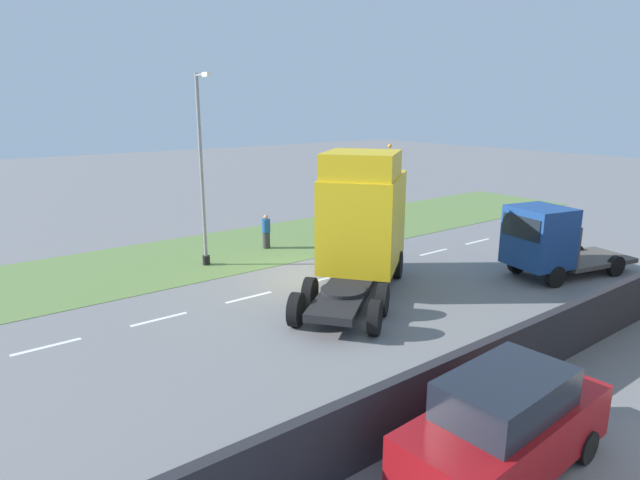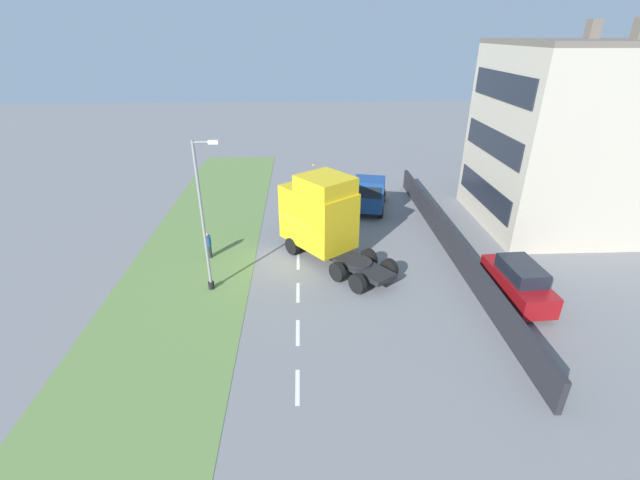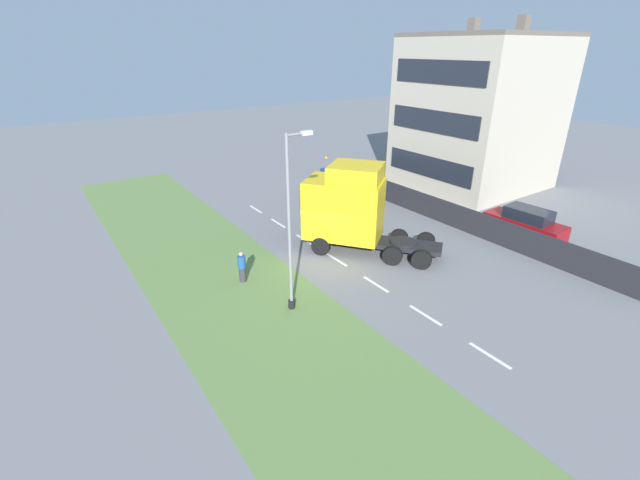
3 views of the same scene
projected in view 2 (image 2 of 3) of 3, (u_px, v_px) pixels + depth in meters
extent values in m
plane|color=slate|center=(298.00, 256.00, 25.17)|extent=(120.00, 120.00, 0.00)
cube|color=#607F42|center=(195.00, 258.00, 24.93)|extent=(7.00, 44.00, 0.01)
cube|color=white|center=(297.00, 387.00, 15.93)|extent=(0.16, 1.80, 0.00)
cube|color=white|center=(298.00, 332.00, 18.80)|extent=(0.16, 1.80, 0.00)
cube|color=white|center=(298.00, 292.00, 21.67)|extent=(0.16, 1.80, 0.00)
cube|color=white|center=(298.00, 262.00, 24.54)|extent=(0.16, 1.80, 0.00)
cube|color=white|center=(298.00, 238.00, 27.41)|extent=(0.16, 1.80, 0.00)
cube|color=white|center=(298.00, 218.00, 30.28)|extent=(0.16, 1.80, 0.00)
cube|color=white|center=(298.00, 202.00, 33.14)|extent=(0.16, 1.80, 0.00)
cube|color=#232328|center=(450.00, 242.00, 25.19)|extent=(0.25, 24.00, 1.47)
cube|color=#B7AD99|center=(572.00, 141.00, 27.26)|extent=(10.25, 9.38, 11.18)
cube|color=#1E232D|center=(484.00, 192.00, 28.54)|extent=(0.08, 7.97, 1.57)
cube|color=#1E232D|center=(493.00, 142.00, 27.06)|extent=(0.08, 7.97, 1.57)
cube|color=#1E232D|center=(503.00, 86.00, 25.58)|extent=(0.08, 7.97, 1.57)
cube|color=#665B51|center=(598.00, 42.00, 24.73)|extent=(10.25, 9.38, 0.30)
cube|color=#665B51|center=(593.00, 29.00, 26.56)|extent=(0.70, 0.70, 1.10)
cube|color=black|center=(337.00, 254.00, 24.02)|extent=(5.72, 6.83, 0.24)
cube|color=gold|center=(318.00, 216.00, 24.42)|extent=(4.57, 4.85, 3.23)
cube|color=black|center=(296.00, 217.00, 26.17)|extent=(1.77, 1.39, 1.81)
cube|color=black|center=(296.00, 195.00, 25.55)|extent=(1.87, 1.46, 1.03)
cube|color=gold|center=(325.00, 184.00, 23.08)|extent=(3.58, 3.63, 0.90)
sphere|color=orange|center=(314.00, 165.00, 24.54)|extent=(0.14, 0.14, 0.14)
cylinder|color=black|center=(359.00, 262.00, 22.78)|extent=(1.99, 1.99, 0.12)
cylinder|color=black|center=(292.00, 246.00, 25.21)|extent=(0.89, 1.02, 1.04)
cylinder|color=black|center=(323.00, 235.00, 26.58)|extent=(0.89, 1.02, 1.04)
cylinder|color=black|center=(337.00, 272.00, 22.50)|extent=(0.89, 1.02, 1.04)
cylinder|color=black|center=(369.00, 258.00, 23.87)|extent=(0.89, 1.02, 1.04)
cylinder|color=black|center=(358.00, 283.00, 21.46)|extent=(0.89, 1.02, 1.04)
cylinder|color=black|center=(389.00, 268.00, 22.84)|extent=(0.89, 1.02, 1.04)
cube|color=navy|center=(369.00, 194.00, 29.74)|extent=(2.41, 2.28, 2.23)
cube|color=black|center=(368.00, 193.00, 28.70)|extent=(1.76, 0.44, 0.80)
cube|color=#4C4742|center=(371.00, 197.00, 32.62)|extent=(2.77, 3.83, 0.18)
cube|color=#4C4742|center=(370.00, 194.00, 30.75)|extent=(2.02, 0.55, 1.56)
cylinder|color=black|center=(381.00, 212.00, 30.16)|extent=(0.41, 0.83, 0.80)
cylinder|color=black|center=(355.00, 210.00, 30.46)|extent=(0.41, 0.83, 0.80)
cylinder|color=black|center=(384.00, 197.00, 32.98)|extent=(0.41, 0.83, 0.80)
cylinder|color=black|center=(359.00, 195.00, 33.29)|extent=(0.41, 0.83, 0.80)
cube|color=maroon|center=(517.00, 285.00, 20.87)|extent=(1.96, 4.58, 1.03)
cube|color=black|center=(522.00, 271.00, 20.39)|extent=(1.60, 2.55, 0.69)
cylinder|color=black|center=(486.00, 278.00, 22.32)|extent=(0.23, 0.65, 0.64)
cylinder|color=black|center=(516.00, 277.00, 22.46)|extent=(0.23, 0.65, 0.64)
cylinder|color=black|center=(514.00, 311.00, 19.70)|extent=(0.23, 0.65, 0.64)
cylinder|color=black|center=(548.00, 309.00, 19.84)|extent=(0.23, 0.65, 0.64)
cylinder|color=black|center=(211.00, 285.00, 21.91)|extent=(0.30, 0.30, 0.40)
cylinder|color=gray|center=(203.00, 220.00, 20.31)|extent=(0.14, 0.14, 7.65)
cylinder|color=gray|center=(203.00, 142.00, 18.68)|extent=(0.90, 0.10, 0.10)
cube|color=silver|center=(213.00, 142.00, 18.70)|extent=(0.44, 0.20, 0.16)
cylinder|color=#333338|center=(209.00, 252.00, 24.84)|extent=(0.34, 0.34, 0.77)
cylinder|color=#1E4C8C|center=(208.00, 241.00, 24.54)|extent=(0.39, 0.39, 0.61)
sphere|color=tan|center=(207.00, 235.00, 24.36)|extent=(0.21, 0.21, 0.21)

